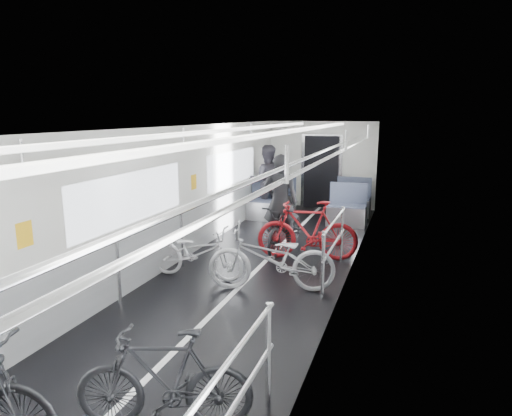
{
  "coord_description": "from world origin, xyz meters",
  "views": [
    {
      "loc": [
        2.37,
        -5.63,
        2.61
      ],
      "look_at": [
        0.0,
        1.31,
        1.09
      ],
      "focal_mm": 32.0,
      "sensor_mm": 36.0,
      "label": 1
    }
  ],
  "objects_px": {
    "bike_left_far": "(197,252)",
    "person_seated": "(267,181)",
    "bike_right_mid": "(272,259)",
    "bike_right_far": "(307,230)",
    "bike_right_near": "(164,379)",
    "bike_aisle": "(286,227)",
    "person_standing": "(280,202)"
  },
  "relations": [
    {
      "from": "bike_left_far",
      "to": "bike_right_far",
      "type": "xyz_separation_m",
      "value": [
        1.48,
        1.51,
        0.12
      ]
    },
    {
      "from": "bike_right_near",
      "to": "bike_right_far",
      "type": "relative_size",
      "value": 0.82
    },
    {
      "from": "bike_right_mid",
      "to": "person_standing",
      "type": "relative_size",
      "value": 1.02
    },
    {
      "from": "bike_left_far",
      "to": "bike_right_far",
      "type": "relative_size",
      "value": 0.89
    },
    {
      "from": "bike_left_far",
      "to": "person_standing",
      "type": "bearing_deg",
      "value": -22.36
    },
    {
      "from": "person_standing",
      "to": "bike_aisle",
      "type": "bearing_deg",
      "value": 136.19
    },
    {
      "from": "person_seated",
      "to": "bike_right_mid",
      "type": "bearing_deg",
      "value": 88.81
    },
    {
      "from": "bike_right_near",
      "to": "bike_right_mid",
      "type": "distance_m",
      "value": 3.21
    },
    {
      "from": "person_standing",
      "to": "person_seated",
      "type": "bearing_deg",
      "value": -76.54
    },
    {
      "from": "bike_left_far",
      "to": "person_seated",
      "type": "xyz_separation_m",
      "value": [
        -0.28,
        4.6,
        0.5
      ]
    },
    {
      "from": "bike_right_near",
      "to": "person_standing",
      "type": "bearing_deg",
      "value": 167.47
    },
    {
      "from": "bike_left_far",
      "to": "person_seated",
      "type": "relative_size",
      "value": 0.88
    },
    {
      "from": "bike_left_far",
      "to": "bike_aisle",
      "type": "height_order",
      "value": "bike_aisle"
    },
    {
      "from": "bike_right_mid",
      "to": "bike_aisle",
      "type": "xyz_separation_m",
      "value": [
        -0.33,
        2.04,
        -0.04
      ]
    },
    {
      "from": "bike_aisle",
      "to": "person_seated",
      "type": "distance_m",
      "value": 3.0
    },
    {
      "from": "bike_right_near",
      "to": "bike_aisle",
      "type": "relative_size",
      "value": 0.85
    },
    {
      "from": "bike_right_near",
      "to": "person_standing",
      "type": "xyz_separation_m",
      "value": [
        -0.52,
        5.35,
        0.48
      ]
    },
    {
      "from": "bike_right_mid",
      "to": "bike_right_far",
      "type": "distance_m",
      "value": 1.65
    },
    {
      "from": "bike_right_mid",
      "to": "bike_right_near",
      "type": "bearing_deg",
      "value": -13.54
    },
    {
      "from": "bike_left_far",
      "to": "bike_right_far",
      "type": "distance_m",
      "value": 2.11
    },
    {
      "from": "bike_right_far",
      "to": "bike_right_mid",
      "type": "bearing_deg",
      "value": -16.31
    },
    {
      "from": "bike_right_near",
      "to": "person_seated",
      "type": "distance_m",
      "value": 8.11
    },
    {
      "from": "bike_right_far",
      "to": "person_seated",
      "type": "height_order",
      "value": "person_seated"
    },
    {
      "from": "bike_aisle",
      "to": "person_standing",
      "type": "bearing_deg",
      "value": 150.22
    },
    {
      "from": "bike_right_mid",
      "to": "bike_aisle",
      "type": "relative_size",
      "value": 1.09
    },
    {
      "from": "bike_right_mid",
      "to": "person_seated",
      "type": "xyz_separation_m",
      "value": [
        -1.57,
        4.73,
        0.42
      ]
    },
    {
      "from": "bike_right_mid",
      "to": "person_seated",
      "type": "distance_m",
      "value": 5.0
    },
    {
      "from": "bike_right_far",
      "to": "person_seated",
      "type": "bearing_deg",
      "value": -160.58
    },
    {
      "from": "bike_right_near",
      "to": "bike_right_far",
      "type": "xyz_separation_m",
      "value": [
        0.13,
        4.85,
        0.1
      ]
    },
    {
      "from": "bike_aisle",
      "to": "person_standing",
      "type": "height_order",
      "value": "person_standing"
    },
    {
      "from": "bike_right_mid",
      "to": "bike_right_far",
      "type": "relative_size",
      "value": 1.05
    },
    {
      "from": "bike_right_far",
      "to": "bike_aisle",
      "type": "relative_size",
      "value": 1.04
    }
  ]
}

